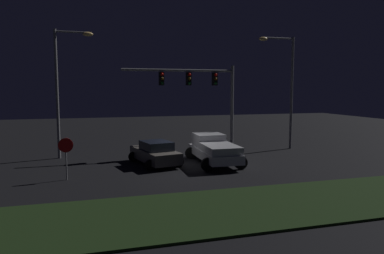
{
  "coord_description": "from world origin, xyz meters",
  "views": [
    {
      "loc": [
        -5.33,
        -21.94,
        4.78
      ],
      "look_at": [
        1.39,
        1.06,
        2.25
      ],
      "focal_mm": 33.93,
      "sensor_mm": 36.0,
      "label": 1
    }
  ],
  "objects_px": {
    "car_sedan": "(155,153)",
    "street_lamp_right": "(285,79)",
    "pickup_truck": "(213,148)",
    "stop_sign": "(66,151)",
    "street_lamp_left": "(64,79)",
    "traffic_signal_gantry": "(201,87)"
  },
  "relations": [
    {
      "from": "car_sedan",
      "to": "street_lamp_right",
      "type": "bearing_deg",
      "value": -86.79
    },
    {
      "from": "pickup_truck",
      "to": "stop_sign",
      "type": "height_order",
      "value": "stop_sign"
    },
    {
      "from": "street_lamp_right",
      "to": "stop_sign",
      "type": "height_order",
      "value": "street_lamp_right"
    },
    {
      "from": "street_lamp_left",
      "to": "street_lamp_right",
      "type": "xyz_separation_m",
      "value": [
        16.44,
        -0.87,
        0.07
      ]
    },
    {
      "from": "traffic_signal_gantry",
      "to": "pickup_truck",
      "type": "bearing_deg",
      "value": -95.44
    },
    {
      "from": "street_lamp_right",
      "to": "traffic_signal_gantry",
      "type": "bearing_deg",
      "value": -179.73
    },
    {
      "from": "car_sedan",
      "to": "street_lamp_right",
      "type": "distance_m",
      "value": 12.32
    },
    {
      "from": "pickup_truck",
      "to": "street_lamp_left",
      "type": "height_order",
      "value": "street_lamp_left"
    },
    {
      "from": "traffic_signal_gantry",
      "to": "street_lamp_right",
      "type": "xyz_separation_m",
      "value": [
        6.92,
        0.03,
        0.63
      ]
    },
    {
      "from": "pickup_truck",
      "to": "stop_sign",
      "type": "relative_size",
      "value": 2.45
    },
    {
      "from": "pickup_truck",
      "to": "car_sedan",
      "type": "xyz_separation_m",
      "value": [
        -3.66,
        0.69,
        -0.26
      ]
    },
    {
      "from": "traffic_signal_gantry",
      "to": "street_lamp_left",
      "type": "bearing_deg",
      "value": 174.57
    },
    {
      "from": "street_lamp_right",
      "to": "stop_sign",
      "type": "distance_m",
      "value": 17.54
    },
    {
      "from": "pickup_truck",
      "to": "car_sedan",
      "type": "height_order",
      "value": "pickup_truck"
    },
    {
      "from": "street_lamp_right",
      "to": "pickup_truck",
      "type": "bearing_deg",
      "value": -152.87
    },
    {
      "from": "pickup_truck",
      "to": "street_lamp_left",
      "type": "distance_m",
      "value": 11.18
    },
    {
      "from": "car_sedan",
      "to": "street_lamp_right",
      "type": "xyz_separation_m",
      "value": [
        10.93,
        3.04,
        4.79
      ]
    },
    {
      "from": "pickup_truck",
      "to": "stop_sign",
      "type": "bearing_deg",
      "value": 103.59
    },
    {
      "from": "pickup_truck",
      "to": "street_lamp_right",
      "type": "xyz_separation_m",
      "value": [
        7.28,
        3.73,
        4.53
      ]
    },
    {
      "from": "pickup_truck",
      "to": "traffic_signal_gantry",
      "type": "xyz_separation_m",
      "value": [
        0.35,
        3.7,
        3.9
      ]
    },
    {
      "from": "street_lamp_left",
      "to": "stop_sign",
      "type": "xyz_separation_m",
      "value": [
        0.3,
        -6.48,
        -3.9
      ]
    },
    {
      "from": "car_sedan",
      "to": "traffic_signal_gantry",
      "type": "bearing_deg",
      "value": -65.45
    }
  ]
}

